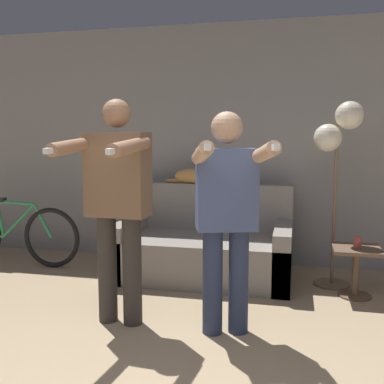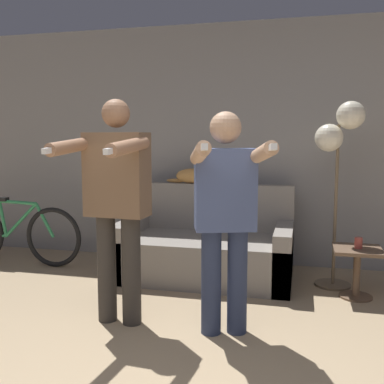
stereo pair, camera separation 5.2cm
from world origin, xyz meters
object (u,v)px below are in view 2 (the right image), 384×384
person_left (116,196)px  side_table (357,262)px  cat (195,175)px  floor_lamp (339,140)px  person_right (225,208)px  bicycle (15,234)px  couch (205,249)px  cup (358,243)px

person_left → side_table: (1.78, 1.00, -0.64)m
cat → floor_lamp: bearing=-13.7°
person_right → bicycle: bearing=136.5°
person_left → floor_lamp: bearing=42.0°
couch → person_left: person_left is taller
person_right → cup: person_right is taller
couch → cat: size_ratio=3.23×
cat → person_left: bearing=-97.1°
floor_lamp → person_right: bearing=-122.7°
person_left → person_right: bearing=3.7°
cat → person_right: bearing=-69.7°
person_right → cup: 1.46m
person_right → bicycle: 2.86m
person_right → cat: bearing=92.4°
person_left → cat: size_ratio=3.15×
side_table → person_right: bearing=-134.7°
couch → floor_lamp: floor_lamp is taller
floor_lamp → cup: bearing=-59.4°
person_left → floor_lamp: size_ratio=0.97×
cup → side_table: bearing=118.2°
couch → bicycle: 2.12m
couch → floor_lamp: bearing=0.0°
couch → cat: (-0.19, 0.35, 0.71)m
bicycle → cat: bearing=11.9°
couch → side_table: (1.39, -0.28, 0.04)m
side_table → cup: 0.17m
couch → person_right: size_ratio=1.09×
person_left → floor_lamp: (1.62, 1.27, 0.40)m
couch → person_right: (0.41, -1.27, 0.62)m
bicycle → floor_lamp: bearing=1.1°
floor_lamp → person_left: bearing=-141.8°
side_table → cup: cup is taller
couch → person_right: person_right is taller
couch → side_table: 1.42m
cup → bicycle: 3.52m
couch → cup: couch is taller
cup → floor_lamp: bearing=120.6°
couch → cup: 1.44m
person_right → floor_lamp: floor_lamp is taller
person_left → person_right: person_left is taller
floor_lamp → side_table: 1.10m
person_left → cat: bearing=86.6°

